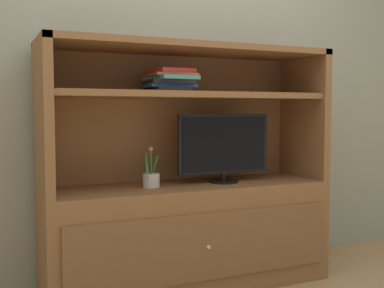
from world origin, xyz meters
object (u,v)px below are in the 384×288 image
Objects in this scene: tv_monitor at (224,146)px; magazine_stack at (169,81)px; media_console at (188,210)px; potted_plant at (151,179)px.

magazine_stack is at bearing 176.89° from tv_monitor.
potted_plant is (-0.25, -0.02, 0.21)m from media_console.
media_console is at bearing 2.40° from magazine_stack.
magazine_stack is at bearing -177.60° from media_console.
media_console reaches higher than potted_plant.
media_console is at bearing 3.96° from potted_plant.
potted_plant is 0.59m from magazine_stack.
media_console is 0.79m from magazine_stack.
magazine_stack reaches higher than tv_monitor.
magazine_stack is at bearing 5.61° from potted_plant.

